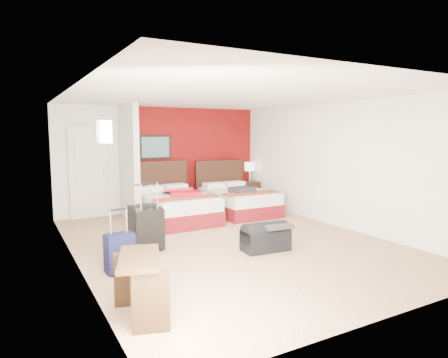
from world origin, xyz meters
TOP-DOWN VIEW (x-y plane):
  - ground at (0.00, 0.00)m, footprint 6.50×6.50m
  - room_walls at (-1.40, 1.42)m, footprint 5.02×6.52m
  - red_accent_panel at (0.75, 3.23)m, footprint 3.50×0.04m
  - partition_wall at (-1.00, 2.61)m, footprint 0.12×1.20m
  - entry_door at (-1.75, 3.20)m, footprint 0.82×0.06m
  - bed_left at (-0.20, 1.94)m, footprint 1.39×1.96m
  - bed_right at (1.40, 1.97)m, footprint 1.28×1.83m
  - red_suitcase_open at (-0.10, 1.84)m, footprint 0.83×0.99m
  - jacket_bundle at (1.30, 1.67)m, footprint 0.55×0.46m
  - nightstand at (2.28, 2.89)m, footprint 0.49×0.49m
  - table_lamp at (2.28, 2.89)m, footprint 0.37×0.37m
  - suitcase_black at (-1.36, 0.17)m, footprint 0.47×0.33m
  - suitcase_charcoal at (-1.36, 0.53)m, footprint 0.46×0.30m
  - suitcase_navy at (-2.05, -0.61)m, footprint 0.40×0.28m
  - duffel_bag at (0.27, -0.73)m, footprint 0.77×0.46m
  - jacket_draped at (0.42, -0.78)m, footprint 0.51×0.44m
  - desk at (-2.19, -2.03)m, footprint 0.63×0.88m

SIDE VIEW (x-z plane):
  - ground at x=0.00m, z-range 0.00..0.00m
  - duffel_bag at x=0.27m, z-range 0.00..0.38m
  - suitcase_navy at x=-2.05m, z-range 0.00..0.51m
  - bed_right at x=1.40m, z-range 0.00..0.55m
  - bed_left at x=-0.20m, z-range 0.00..0.58m
  - nightstand at x=2.28m, z-range 0.00..0.61m
  - suitcase_black at x=-1.36m, z-range 0.00..0.65m
  - suitcase_charcoal at x=-1.36m, z-range 0.00..0.66m
  - desk at x=-2.19m, z-range 0.00..0.66m
  - jacket_draped at x=0.42m, z-range 0.38..0.44m
  - jacket_bundle at x=1.30m, z-range 0.55..0.67m
  - red_suitcase_open at x=-0.10m, z-range 0.58..0.68m
  - table_lamp at x=2.28m, z-range 0.61..1.12m
  - entry_door at x=-1.75m, z-range 0.00..2.05m
  - red_accent_panel at x=0.75m, z-range 0.00..2.50m
  - partition_wall at x=-1.00m, z-range 0.00..2.50m
  - room_walls at x=-1.40m, z-range 0.01..2.51m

